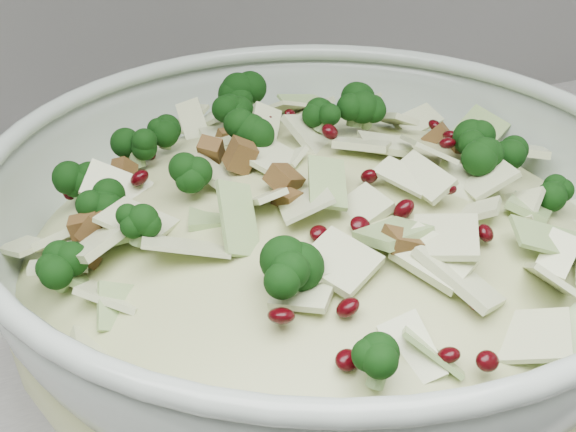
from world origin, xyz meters
The scene contains 2 objects.
mixing_bowl centered at (0.42, 1.60, 0.99)m, with size 0.49×0.49×0.17m.
salad centered at (0.42, 1.60, 1.01)m, with size 0.48×0.48×0.17m.
Camera 1 is at (0.24, 1.22, 1.28)m, focal length 50.00 mm.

